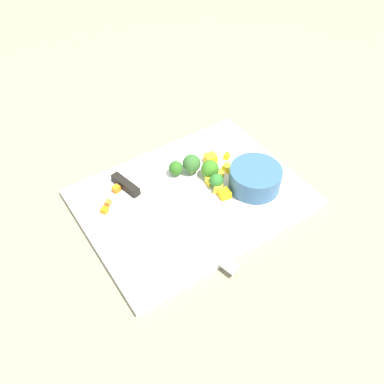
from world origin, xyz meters
name	(u,v)px	position (x,y,z in m)	size (l,w,h in m)	color
ground_plane	(192,200)	(0.00, 0.00, 0.00)	(4.00, 4.00, 0.00)	gray
cutting_board	(192,198)	(0.00, 0.00, 0.01)	(0.42, 0.32, 0.01)	white
prep_bowl	(255,178)	(0.12, -0.05, 0.03)	(0.10, 0.10, 0.05)	#345E86
chef_knife	(150,204)	(-0.08, 0.02, 0.02)	(0.09, 0.32, 0.02)	silver
carrot_dice_0	(108,203)	(-0.15, 0.07, 0.02)	(0.01, 0.01, 0.01)	orange
carrot_dice_1	(116,189)	(-0.12, 0.09, 0.02)	(0.01, 0.01, 0.01)	orange
carrot_dice_2	(105,210)	(-0.16, 0.06, 0.02)	(0.01, 0.01, 0.01)	orange
pepper_dice_0	(211,159)	(0.09, 0.06, 0.02)	(0.02, 0.02, 0.02)	yellow
pepper_dice_1	(210,181)	(0.05, 0.01, 0.02)	(0.01, 0.02, 0.01)	yellow
pepper_dice_2	(211,168)	(0.07, 0.04, 0.02)	(0.02, 0.02, 0.01)	yellow
pepper_dice_3	(219,174)	(0.08, 0.01, 0.02)	(0.02, 0.02, 0.01)	yellow
pepper_dice_4	(227,156)	(0.12, 0.05, 0.02)	(0.01, 0.01, 0.01)	yellow
pepper_dice_5	(228,168)	(0.10, 0.02, 0.02)	(0.02, 0.02, 0.01)	yellow
pepper_dice_6	(209,173)	(0.06, 0.03, 0.02)	(0.02, 0.02, 0.02)	yellow
pepper_dice_7	(218,189)	(0.05, -0.02, 0.02)	(0.02, 0.02, 0.02)	yellow
pepper_dice_8	(225,194)	(0.05, -0.04, 0.02)	(0.02, 0.02, 0.02)	yellow
broccoli_floret_0	(176,168)	(0.01, 0.07, 0.03)	(0.03, 0.03, 0.03)	#80B56B
broccoli_floret_1	(210,169)	(0.06, 0.02, 0.03)	(0.04, 0.04, 0.04)	#88BD56
broccoli_floret_2	(192,164)	(0.04, 0.06, 0.04)	(0.04, 0.04, 0.04)	#8DB15D
broccoli_floret_3	(216,181)	(0.05, -0.01, 0.03)	(0.03, 0.03, 0.03)	#87B069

